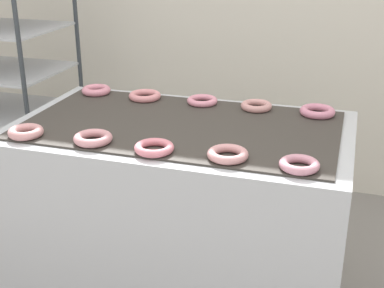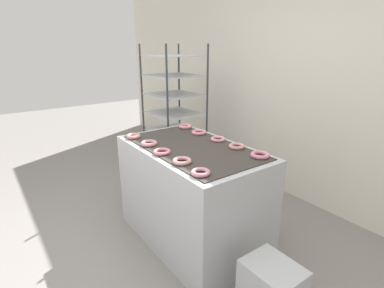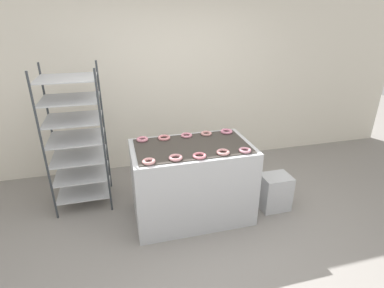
{
  "view_description": "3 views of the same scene",
  "coord_description": "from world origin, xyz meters",
  "px_view_note": "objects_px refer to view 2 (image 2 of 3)",
  "views": [
    {
      "loc": [
        0.63,
        -1.23,
        1.62
      ],
      "look_at": [
        0.0,
        0.79,
        0.76
      ],
      "focal_mm": 50.0,
      "sensor_mm": 36.0,
      "label": 1
    },
    {
      "loc": [
        1.92,
        -0.75,
        1.72
      ],
      "look_at": [
        0.0,
        0.64,
        0.92
      ],
      "focal_mm": 28.0,
      "sensor_mm": 36.0,
      "label": 2
    },
    {
      "loc": [
        -0.76,
        -2.24,
        2.22
      ],
      "look_at": [
        0.0,
        0.64,
        0.92
      ],
      "focal_mm": 28.0,
      "sensor_mm": 36.0,
      "label": 3
    }
  ],
  "objects_px": {
    "donut_near_leftmost": "(134,136)",
    "donut_far_left": "(199,132)",
    "donut_near_left": "(149,143)",
    "donut_near_center": "(162,152)",
    "donut_near_rightmost": "(201,172)",
    "donut_far_leftmost": "(185,126)",
    "donut_far_center": "(218,139)",
    "donut_far_right": "(237,146)",
    "fryer_machine": "(192,194)",
    "donut_far_rightmost": "(260,155)",
    "baking_rack_cart": "(174,113)",
    "donut_near_right": "(182,161)"
  },
  "relations": [
    {
      "from": "donut_near_right",
      "to": "donut_far_rightmost",
      "type": "relative_size",
      "value": 0.96
    },
    {
      "from": "donut_near_center",
      "to": "donut_far_rightmost",
      "type": "height_order",
      "value": "donut_far_rightmost"
    },
    {
      "from": "donut_far_leftmost",
      "to": "donut_far_center",
      "type": "relative_size",
      "value": 1.0
    },
    {
      "from": "donut_far_leftmost",
      "to": "fryer_machine",
      "type": "bearing_deg",
      "value": -29.08
    },
    {
      "from": "donut_near_left",
      "to": "donut_far_right",
      "type": "relative_size",
      "value": 1.06
    },
    {
      "from": "donut_near_leftmost",
      "to": "donut_far_right",
      "type": "bearing_deg",
      "value": 36.86
    },
    {
      "from": "fryer_machine",
      "to": "donut_near_rightmost",
      "type": "bearing_deg",
      "value": -30.16
    },
    {
      "from": "donut_near_center",
      "to": "donut_far_left",
      "type": "height_order",
      "value": "donut_far_left"
    },
    {
      "from": "baking_rack_cart",
      "to": "donut_far_leftmost",
      "type": "relative_size",
      "value": 12.95
    },
    {
      "from": "donut_near_rightmost",
      "to": "donut_far_leftmost",
      "type": "height_order",
      "value": "donut_far_leftmost"
    },
    {
      "from": "donut_far_rightmost",
      "to": "fryer_machine",
      "type": "bearing_deg",
      "value": -151.45
    },
    {
      "from": "donut_near_rightmost",
      "to": "donut_far_left",
      "type": "distance_m",
      "value": 0.94
    },
    {
      "from": "fryer_machine",
      "to": "donut_far_leftmost",
      "type": "bearing_deg",
      "value": 150.92
    },
    {
      "from": "fryer_machine",
      "to": "donut_near_rightmost",
      "type": "xyz_separation_m",
      "value": [
        0.49,
        -0.29,
        0.47
      ]
    },
    {
      "from": "baking_rack_cart",
      "to": "donut_far_right",
      "type": "xyz_separation_m",
      "value": [
        1.49,
        -0.34,
        0.04
      ]
    },
    {
      "from": "baking_rack_cart",
      "to": "donut_far_leftmost",
      "type": "xyz_separation_m",
      "value": [
        0.74,
        -0.34,
        0.04
      ]
    },
    {
      "from": "baking_rack_cart",
      "to": "donut_near_rightmost",
      "type": "height_order",
      "value": "baking_rack_cart"
    },
    {
      "from": "donut_near_center",
      "to": "donut_far_rightmost",
      "type": "relative_size",
      "value": 0.96
    },
    {
      "from": "donut_near_leftmost",
      "to": "donut_far_left",
      "type": "bearing_deg",
      "value": 66.26
    },
    {
      "from": "donut_far_right",
      "to": "donut_far_rightmost",
      "type": "xyz_separation_m",
      "value": [
        0.25,
        -0.0,
        0.0
      ]
    },
    {
      "from": "donut_far_left",
      "to": "donut_near_rightmost",
      "type": "bearing_deg",
      "value": -36.48
    },
    {
      "from": "donut_near_leftmost",
      "to": "donut_far_leftmost",
      "type": "xyz_separation_m",
      "value": [
        -0.0,
        0.58,
        0.0
      ]
    },
    {
      "from": "donut_near_center",
      "to": "donut_far_right",
      "type": "relative_size",
      "value": 1.05
    },
    {
      "from": "donut_far_left",
      "to": "donut_far_leftmost",
      "type": "bearing_deg",
      "value": 177.22
    },
    {
      "from": "donut_near_left",
      "to": "donut_far_rightmost",
      "type": "height_order",
      "value": "same"
    },
    {
      "from": "donut_far_rightmost",
      "to": "donut_near_rightmost",
      "type": "bearing_deg",
      "value": -90.87
    },
    {
      "from": "baking_rack_cart",
      "to": "donut_far_leftmost",
      "type": "distance_m",
      "value": 0.81
    },
    {
      "from": "fryer_machine",
      "to": "donut_near_right",
      "type": "distance_m",
      "value": 0.6
    },
    {
      "from": "baking_rack_cart",
      "to": "fryer_machine",
      "type": "bearing_deg",
      "value": -26.44
    },
    {
      "from": "donut_near_center",
      "to": "fryer_machine",
      "type": "bearing_deg",
      "value": 89.98
    },
    {
      "from": "donut_near_rightmost",
      "to": "donut_far_right",
      "type": "relative_size",
      "value": 0.99
    },
    {
      "from": "donut_near_right",
      "to": "donut_far_center",
      "type": "xyz_separation_m",
      "value": [
        -0.25,
        0.55,
        -0.0
      ]
    },
    {
      "from": "fryer_machine",
      "to": "donut_far_right",
      "type": "distance_m",
      "value": 0.6
    },
    {
      "from": "fryer_machine",
      "to": "donut_far_leftmost",
      "type": "height_order",
      "value": "donut_far_leftmost"
    },
    {
      "from": "donut_near_leftmost",
      "to": "donut_near_center",
      "type": "distance_m",
      "value": 0.51
    },
    {
      "from": "donut_near_left",
      "to": "donut_far_leftmost",
      "type": "height_order",
      "value": "donut_far_leftmost"
    },
    {
      "from": "donut_near_leftmost",
      "to": "donut_far_left",
      "type": "relative_size",
      "value": 0.9
    },
    {
      "from": "donut_far_center",
      "to": "donut_near_left",
      "type": "bearing_deg",
      "value": -114.01
    },
    {
      "from": "fryer_machine",
      "to": "donut_far_left",
      "type": "xyz_separation_m",
      "value": [
        -0.26,
        0.27,
        0.47
      ]
    },
    {
      "from": "donut_near_left",
      "to": "donut_near_center",
      "type": "bearing_deg",
      "value": -3.52
    },
    {
      "from": "donut_far_leftmost",
      "to": "donut_far_center",
      "type": "bearing_deg",
      "value": -0.3
    },
    {
      "from": "donut_far_center",
      "to": "donut_near_leftmost",
      "type": "bearing_deg",
      "value": -131.97
    },
    {
      "from": "donut_far_left",
      "to": "donut_far_right",
      "type": "relative_size",
      "value": 1.09
    },
    {
      "from": "donut_near_leftmost",
      "to": "donut_far_rightmost",
      "type": "height_order",
      "value": "same"
    },
    {
      "from": "donut_near_left",
      "to": "donut_far_right",
      "type": "height_order",
      "value": "donut_near_left"
    },
    {
      "from": "baking_rack_cart",
      "to": "donut_near_center",
      "type": "xyz_separation_m",
      "value": [
        1.25,
        -0.91,
        0.04
      ]
    },
    {
      "from": "donut_far_center",
      "to": "donut_near_center",
      "type": "bearing_deg",
      "value": -90.68
    },
    {
      "from": "donut_near_right",
      "to": "donut_near_center",
      "type": "bearing_deg",
      "value": -176.19
    },
    {
      "from": "donut_near_center",
      "to": "donut_near_rightmost",
      "type": "height_order",
      "value": "same"
    },
    {
      "from": "donut_far_right",
      "to": "donut_far_left",
      "type": "bearing_deg",
      "value": -179.56
    }
  ]
}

